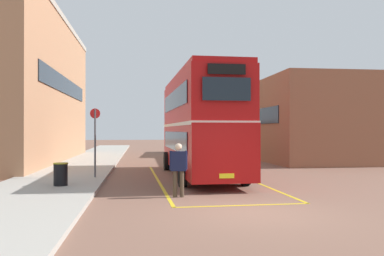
# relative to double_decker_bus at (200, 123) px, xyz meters

# --- Properties ---
(ground_plane) EXTENTS (135.60, 135.60, 0.00)m
(ground_plane) POSITION_rel_double_decker_bus_xyz_m (0.23, 6.03, -2.51)
(ground_plane) COLOR brown
(sidewalk_left) EXTENTS (4.00, 57.60, 0.14)m
(sidewalk_left) POSITION_rel_double_decker_bus_xyz_m (-6.27, 8.43, -2.44)
(sidewalk_left) COLOR #A39E93
(sidewalk_left) RESTS_ON ground
(brick_building_left) EXTENTS (5.45, 20.16, 9.86)m
(brick_building_left) POSITION_rel_double_decker_bus_xyz_m (-10.53, 9.73, 2.42)
(brick_building_left) COLOR #AD7A56
(brick_building_left) RESTS_ON ground
(depot_building_right) EXTENTS (8.10, 14.83, 5.78)m
(depot_building_right) POSITION_rel_double_decker_bus_xyz_m (9.74, 10.85, 0.38)
(depot_building_right) COLOR brown
(depot_building_right) RESTS_ON ground
(double_decker_bus) EXTENTS (2.99, 10.79, 4.75)m
(double_decker_bus) POSITION_rel_double_decker_bus_xyz_m (0.00, 0.00, 0.00)
(double_decker_bus) COLOR black
(double_decker_bus) RESTS_ON ground
(single_deck_bus) EXTENTS (3.17, 9.51, 3.02)m
(single_deck_bus) POSITION_rel_double_decker_bus_xyz_m (2.39, 17.80, -0.87)
(single_deck_bus) COLOR black
(single_deck_bus) RESTS_ON ground
(pedestrian_boarding) EXTENTS (0.58, 0.29, 1.76)m
(pedestrian_boarding) POSITION_rel_double_decker_bus_xyz_m (-1.53, -5.69, -1.49)
(pedestrian_boarding) COLOR #473828
(pedestrian_boarding) RESTS_ON ground
(litter_bin) EXTENTS (0.54, 0.54, 0.84)m
(litter_bin) POSITION_rel_double_decker_bus_xyz_m (-5.70, -3.42, -1.95)
(litter_bin) COLOR black
(litter_bin) RESTS_ON sidewalk_left
(bus_stop_sign) EXTENTS (0.44, 0.08, 3.00)m
(bus_stop_sign) POSITION_rel_double_decker_bus_xyz_m (-4.74, -0.84, -0.59)
(bus_stop_sign) COLOR #4C4C51
(bus_stop_sign) RESTS_ON sidewalk_left
(bay_marking_yellow) EXTENTS (4.50, 12.84, 0.01)m
(bay_marking_yellow) POSITION_rel_double_decker_bus_xyz_m (0.03, -1.96, -2.51)
(bay_marking_yellow) COLOR gold
(bay_marking_yellow) RESTS_ON ground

